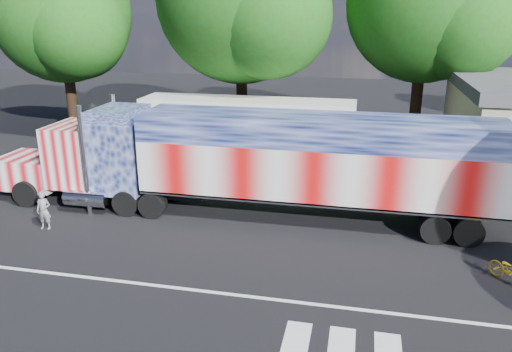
% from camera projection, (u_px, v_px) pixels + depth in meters
% --- Properties ---
extents(ground, '(100.00, 100.00, 0.00)m').
position_uv_depth(ground, '(239.00, 250.00, 18.41)').
color(ground, black).
extents(lane_markings, '(30.00, 2.67, 0.01)m').
position_uv_depth(lane_markings, '(264.00, 313.00, 14.57)').
color(lane_markings, silver).
rests_on(lane_markings, ground).
extents(semi_truck, '(22.27, 3.52, 4.75)m').
position_uv_depth(semi_truck, '(251.00, 160.00, 20.83)').
color(semi_truck, black).
rests_on(semi_truck, ground).
extents(coach_bus, '(12.30, 2.86, 3.58)m').
position_uv_depth(coach_bus, '(247.00, 129.00, 28.91)').
color(coach_bus, white).
rests_on(coach_bus, ground).
extents(woman, '(0.62, 0.44, 1.59)m').
position_uv_depth(woman, '(44.00, 210.00, 19.96)').
color(woman, slate).
rests_on(woman, ground).
extents(bicycle, '(1.54, 1.68, 0.89)m').
position_uv_depth(bicycle, '(512.00, 271.00, 16.00)').
color(bicycle, gold).
rests_on(bicycle, ground).
extents(tree_ne_a, '(9.80, 9.34, 13.48)m').
position_uv_depth(tree_ne_a, '(429.00, 4.00, 29.28)').
color(tree_ne_a, black).
rests_on(tree_ne_a, ground).
extents(tree_nw_a, '(9.48, 9.02, 12.70)m').
position_uv_depth(tree_nw_a, '(63.00, 14.00, 32.75)').
color(tree_nw_a, black).
rests_on(tree_nw_a, ground).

